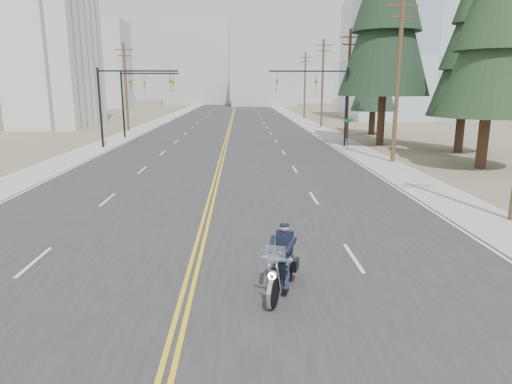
{
  "coord_description": "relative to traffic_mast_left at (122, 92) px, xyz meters",
  "views": [
    {
      "loc": [
        1.44,
        -9.53,
        5.32
      ],
      "look_at": [
        1.98,
        6.59,
        1.6
      ],
      "focal_mm": 32.0,
      "sensor_mm": 36.0,
      "label": 1
    }
  ],
  "objects": [
    {
      "name": "traffic_mast_far",
      "position": [
        -0.33,
        8.0,
        -0.06
      ],
      "size": [
        6.1,
        0.26,
        7.0
      ],
      "color": "black",
      "rests_on": "ground"
    },
    {
      "name": "conifer_near",
      "position": [
        26.5,
        -11.84,
        4.83
      ],
      "size": [
        6.43,
        6.43,
        17.02
      ],
      "rotation": [
        0.0,
        0.0,
        -0.27
      ],
      "color": "#382619",
      "rests_on": "ground"
    },
    {
      "name": "sidewalk_left",
      "position": [
        -2.52,
        38.0,
        -4.93
      ],
      "size": [
        3.0,
        200.0,
        0.01
      ],
      "primitive_type": "cube",
      "color": "#A5A5A0",
      "rests_on": "ground"
    },
    {
      "name": "haze_bldg_d",
      "position": [
        -3.02,
        108.0,
        8.06
      ],
      "size": [
        20.0,
        15.0,
        26.0
      ],
      "primitive_type": "cube",
      "color": "#ADB2B7",
      "rests_on": "ground"
    },
    {
      "name": "haze_bldg_e",
      "position": [
        33.98,
        118.0,
        1.06
      ],
      "size": [
        14.0,
        14.0,
        12.0
      ],
      "primitive_type": "cube",
      "color": "#B7BCC6",
      "rests_on": "ground"
    },
    {
      "name": "glass_building",
      "position": [
        40.98,
        38.0,
        5.06
      ],
      "size": [
        24.0,
        16.0,
        20.0
      ],
      "primitive_type": "cube",
      "color": "#9EB5CC",
      "rests_on": "ground"
    },
    {
      "name": "utility_pole_left",
      "position": [
        -3.52,
        16.0,
        0.54
      ],
      "size": [
        2.2,
        0.3,
        10.5
      ],
      "color": "brown",
      "rests_on": "ground"
    },
    {
      "name": "motorcyclist",
      "position": [
        11.45,
        -30.41,
        -4.01
      ],
      "size": [
        1.72,
        2.58,
        1.86
      ],
      "primitive_type": null,
      "rotation": [
        0.0,
        0.0,
        2.82
      ],
      "color": "black",
      "rests_on": "ground"
    },
    {
      "name": "haze_bldg_f",
      "position": [
        -41.02,
        98.0,
        3.06
      ],
      "size": [
        12.0,
        12.0,
        16.0
      ],
      "primitive_type": "cube",
      "color": "#ADB2B7",
      "rests_on": "ground"
    },
    {
      "name": "utility_pole_b",
      "position": [
        21.48,
        -9.0,
        1.05
      ],
      "size": [
        2.2,
        0.3,
        11.5
      ],
      "color": "brown",
      "rests_on": "ground"
    },
    {
      "name": "haze_bldg_a",
      "position": [
        -26.02,
        83.0,
        6.06
      ],
      "size": [
        14.0,
        12.0,
        22.0
      ],
      "primitive_type": "cube",
      "color": "#B7BCC6",
      "rests_on": "ground"
    },
    {
      "name": "haze_bldg_c",
      "position": [
        48.98,
        78.0,
        4.06
      ],
      "size": [
        16.0,
        12.0,
        18.0
      ],
      "primitive_type": "cube",
      "color": "#B7BCC6",
      "rests_on": "ground"
    },
    {
      "name": "traffic_mast_right",
      "position": [
        17.95,
        0.0,
        0.0
      ],
      "size": [
        7.1,
        0.26,
        7.0
      ],
      "color": "black",
      "rests_on": "ground"
    },
    {
      "name": "haze_bldg_b",
      "position": [
        16.98,
        93.0,
        2.06
      ],
      "size": [
        18.0,
        14.0,
        14.0
      ],
      "primitive_type": "cube",
      "color": "#ADB2B7",
      "rests_on": "ground"
    },
    {
      "name": "utility_pole_d",
      "position": [
        21.48,
        21.0,
        1.05
      ],
      "size": [
        2.2,
        0.3,
        11.5
      ],
      "color": "brown",
      "rests_on": "ground"
    },
    {
      "name": "ground_plane",
      "position": [
        8.98,
        -32.0,
        -4.94
      ],
      "size": [
        400.0,
        400.0,
        0.0
      ],
      "primitive_type": "plane",
      "color": "#776D56",
      "rests_on": "ground"
    },
    {
      "name": "apartment_block",
      "position": [
        -19.02,
        23.0,
        10.06
      ],
      "size": [
        18.0,
        14.0,
        30.0
      ],
      "primitive_type": "cube",
      "color": "silver",
      "rests_on": "ground"
    },
    {
      "name": "conifer_far",
      "position": [
        25.47,
        10.58,
        2.78
      ],
      "size": [
        5.02,
        5.02,
        13.45
      ],
      "rotation": [
        0.0,
        0.0,
        -0.09
      ],
      "color": "#382619",
      "rests_on": "ground"
    },
    {
      "name": "street_sign",
      "position": [
        19.78,
        -2.0,
        -3.13
      ],
      "size": [
        0.9,
        0.06,
        2.62
      ],
      "color": "black",
      "rests_on": "ground"
    },
    {
      "name": "utility_pole_e",
      "position": [
        21.48,
        38.0,
        0.79
      ],
      "size": [
        2.2,
        0.3,
        11.0
      ],
      "color": "brown",
      "rests_on": "ground"
    },
    {
      "name": "utility_pole_c",
      "position": [
        21.48,
        6.0,
        0.79
      ],
      "size": [
        2.2,
        0.3,
        11.0
      ],
      "color": "brown",
      "rests_on": "ground"
    },
    {
      "name": "traffic_mast_left",
      "position": [
        0.0,
        0.0,
        0.0
      ],
      "size": [
        7.1,
        0.26,
        7.0
      ],
      "color": "black",
      "rests_on": "ground"
    },
    {
      "name": "road",
      "position": [
        8.98,
        38.0,
        -4.93
      ],
      "size": [
        20.0,
        200.0,
        0.01
      ],
      "primitive_type": "cube",
      "color": "#303033",
      "rests_on": "ground"
    },
    {
      "name": "sidewalk_right",
      "position": [
        20.48,
        38.0,
        -4.93
      ],
      "size": [
        3.0,
        200.0,
        0.01
      ],
      "primitive_type": "cube",
      "color": "#A5A5A0",
      "rests_on": "ground"
    },
    {
      "name": "conifer_mid",
      "position": [
        28.53,
        -4.34,
        3.67
      ],
      "size": [
        5.63,
        5.63,
        15.01
      ],
      "rotation": [
        0.0,
        0.0,
        -0.29
      ],
      "color": "#382619",
      "rests_on": "ground"
    }
  ]
}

